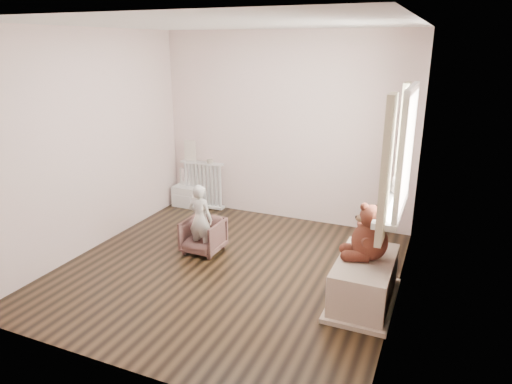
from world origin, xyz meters
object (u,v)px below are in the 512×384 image
at_px(radiator, 203,183).
at_px(armchair, 203,236).
at_px(child, 200,219).
at_px(plush_cat, 397,185).
at_px(toy_vanity, 186,189).
at_px(teddy_bear, 370,238).
at_px(toy_bench, 364,283).

relative_size(radiator, armchair, 1.58).
distance_m(radiator, child, 1.63).
xyz_separation_m(child, plush_cat, (2.14, 0.45, 0.56)).
height_order(radiator, toy_vanity, radiator).
bearing_deg(armchair, child, -88.76).
relative_size(child, teddy_bear, 1.54).
height_order(armchair, teddy_bear, teddy_bear).
height_order(radiator, plush_cat, plush_cat).
xyz_separation_m(child, toy_bench, (2.00, -0.33, -0.24)).
bearing_deg(radiator, armchair, -60.52).
distance_m(radiator, armchair, 1.60).
relative_size(armchair, teddy_bear, 0.83).
bearing_deg(toy_vanity, child, -52.65).
height_order(child, toy_bench, child).
xyz_separation_m(radiator, armchair, (0.78, -1.38, -0.18)).
xyz_separation_m(toy_vanity, child, (1.07, -1.40, 0.17)).
relative_size(toy_bench, teddy_bear, 1.77).
xyz_separation_m(radiator, toy_vanity, (-0.29, -0.03, -0.11)).
height_order(toy_vanity, plush_cat, plush_cat).
distance_m(toy_vanity, toy_bench, 3.53).
relative_size(armchair, toy_bench, 0.47).
bearing_deg(child, toy_vanity, -51.40).
bearing_deg(toy_vanity, teddy_bear, -28.74).
bearing_deg(child, plush_cat, -166.90).
bearing_deg(toy_vanity, toy_bench, -29.42).
relative_size(radiator, toy_bench, 0.74).
distance_m(armchair, child, 0.24).
height_order(armchair, plush_cat, plush_cat).
bearing_deg(child, toy_bench, 171.82).
bearing_deg(toy_bench, armchair, 169.20).
xyz_separation_m(radiator, toy_bench, (2.78, -1.76, -0.19)).
relative_size(toy_vanity, plush_cat, 2.39).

